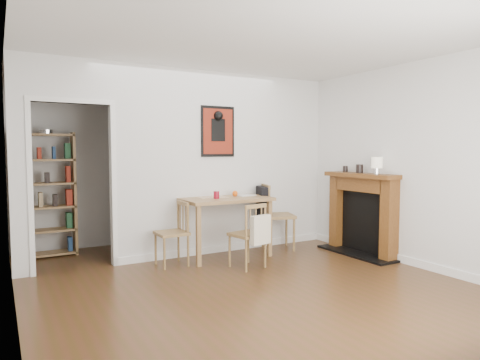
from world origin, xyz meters
TOP-DOWN VIEW (x-y plane):
  - ground at (0.00, 0.00)m, footprint 5.20×5.20m
  - room_shell at (0.10, 1.34)m, footprint 5.20×5.20m
  - dining_table at (0.38, 1.10)m, footprint 1.21×0.77m
  - chair_left at (-0.44, 1.00)m, footprint 0.42×0.42m
  - chair_right at (1.26, 1.09)m, footprint 0.67×0.62m
  - chair_front at (0.37, 0.43)m, footprint 0.48×0.52m
  - bookshelf at (-1.76, 2.32)m, footprint 0.73×0.29m
  - fireplace at (2.16, 0.25)m, footprint 0.45×1.25m
  - red_glass at (0.22, 1.02)m, footprint 0.08×0.08m
  - orange_fruit at (0.58, 1.16)m, footprint 0.08×0.08m
  - placemat at (0.24, 1.21)m, footprint 0.42×0.33m
  - notebook at (0.74, 1.13)m, footprint 0.29×0.23m
  - mantel_lamp at (2.07, -0.08)m, footprint 0.15×0.15m
  - ceramic_jar_a at (2.14, 0.30)m, footprint 0.10×0.10m
  - ceramic_jar_b at (2.16, 0.61)m, footprint 0.07×0.07m

SIDE VIEW (x-z plane):
  - ground at x=0.00m, z-range 0.00..0.00m
  - chair_left at x=-0.44m, z-range 0.00..0.82m
  - chair_front at x=0.37m, z-range 0.01..0.83m
  - chair_right at x=1.26m, z-range 0.02..1.00m
  - fireplace at x=2.16m, z-range 0.04..1.20m
  - dining_table at x=0.38m, z-range 0.31..1.14m
  - placemat at x=0.24m, z-range 0.83..0.83m
  - notebook at x=0.74m, z-range 0.83..0.84m
  - bookshelf at x=-1.76m, z-range -0.01..1.72m
  - orange_fruit at x=0.58m, z-range 0.83..0.91m
  - red_glass at x=0.22m, z-range 0.83..0.93m
  - ceramic_jar_b at x=2.16m, z-range 1.16..1.25m
  - ceramic_jar_a at x=2.14m, z-range 1.16..1.28m
  - room_shell at x=0.10m, z-range -1.30..3.90m
  - mantel_lamp at x=2.07m, z-range 1.19..1.42m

